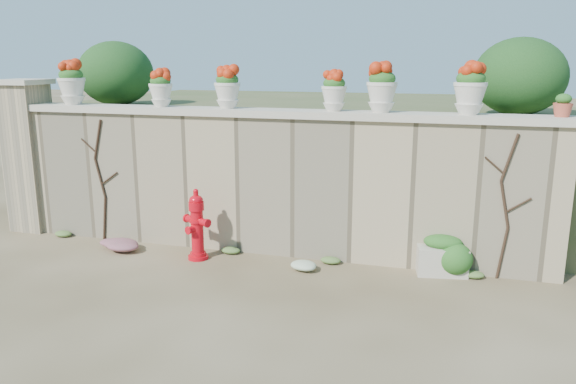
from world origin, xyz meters
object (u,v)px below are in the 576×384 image
(urn_pot_0, at_px, (72,83))
(planter_box, at_px, (442,256))
(fire_hydrant, at_px, (197,224))
(terracotta_pot, at_px, (563,107))

(urn_pot_0, bearing_deg, planter_box, -2.51)
(fire_hydrant, height_order, planter_box, fire_hydrant)
(terracotta_pot, bearing_deg, fire_hydrant, -172.30)
(urn_pot_0, bearing_deg, terracotta_pot, 0.00)
(planter_box, distance_m, terracotta_pot, 2.38)
(fire_hydrant, bearing_deg, terracotta_pot, 29.12)
(terracotta_pot, bearing_deg, urn_pot_0, -180.00)
(fire_hydrant, xyz_separation_m, urn_pot_0, (-2.35, 0.63, 1.91))
(fire_hydrant, height_order, terracotta_pot, terracotta_pot)
(fire_hydrant, distance_m, urn_pot_0, 3.09)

